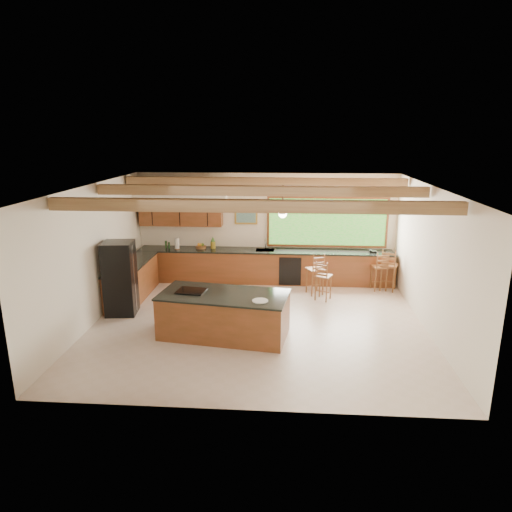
{
  "coord_description": "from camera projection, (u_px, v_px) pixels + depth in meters",
  "views": [
    {
      "loc": [
        0.61,
        -9.28,
        4.08
      ],
      "look_at": [
        -0.1,
        0.8,
        1.32
      ],
      "focal_mm": 32.0,
      "sensor_mm": 36.0,
      "label": 1
    }
  ],
  "objects": [
    {
      "name": "bar_stool_b",
      "position": [
        324.0,
        277.0,
        11.27
      ],
      "size": [
        0.49,
        0.49,
        1.03
      ],
      "rotation": [
        0.0,
        0.0,
        -0.43
      ],
      "color": "brown",
      "rests_on": "ground"
    },
    {
      "name": "bar_stool_d",
      "position": [
        390.0,
        266.0,
        11.94
      ],
      "size": [
        0.53,
        0.53,
        1.15
      ],
      "rotation": [
        0.0,
        0.0,
        -0.35
      ],
      "color": "brown",
      "rests_on": "ground"
    },
    {
      "name": "room_shell",
      "position": [
        252.0,
        219.0,
        10.1
      ],
      "size": [
        7.27,
        6.54,
        3.02
      ],
      "color": "#F0E5CF",
      "rests_on": "ground"
    },
    {
      "name": "bar_stool_a",
      "position": [
        315.0,
        270.0,
        11.66
      ],
      "size": [
        0.52,
        0.53,
        1.1
      ],
      "rotation": [
        0.0,
        0.0,
        0.43
      ],
      "color": "brown",
      "rests_on": "ground"
    },
    {
      "name": "bar_stool_c",
      "position": [
        380.0,
        268.0,
        11.97
      ],
      "size": [
        0.45,
        0.45,
        1.07
      ],
      "rotation": [
        0.0,
        0.0,
        0.19
      ],
      "color": "brown",
      "rests_on": "ground"
    },
    {
      "name": "ground",
      "position": [
        258.0,
        323.0,
        10.04
      ],
      "size": [
        7.2,
        7.2,
        0.0
      ],
      "primitive_type": "plane",
      "color": "beige",
      "rests_on": "ground"
    },
    {
      "name": "island",
      "position": [
        224.0,
        314.0,
        9.36
      ],
      "size": [
        2.74,
        1.58,
        0.92
      ],
      "rotation": [
        0.0,
        0.0,
        -0.15
      ],
      "color": "brown",
      "rests_on": "ground"
    },
    {
      "name": "refrigerator",
      "position": [
        120.0,
        278.0,
        10.4
      ],
      "size": [
        0.73,
        0.71,
        1.7
      ],
      "rotation": [
        0.0,
        0.0,
        0.1
      ],
      "color": "black",
      "rests_on": "ground"
    },
    {
      "name": "counter_run",
      "position": [
        234.0,
        269.0,
        12.4
      ],
      "size": [
        7.12,
        3.1,
        1.27
      ],
      "color": "brown",
      "rests_on": "ground"
    }
  ]
}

